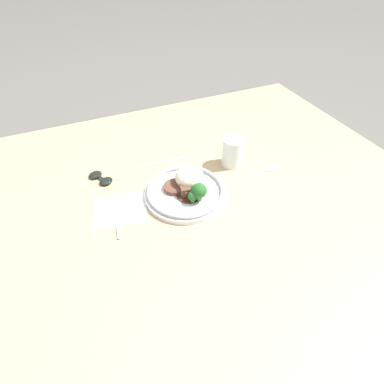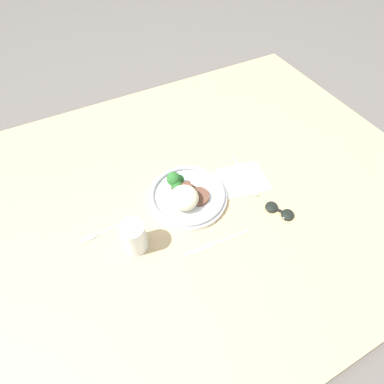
{
  "view_description": "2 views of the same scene",
  "coord_description": "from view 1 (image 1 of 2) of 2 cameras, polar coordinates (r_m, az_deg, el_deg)",
  "views": [
    {
      "loc": [
        -0.22,
        -0.6,
        0.65
      ],
      "look_at": [
        0.03,
        -0.01,
        0.06
      ],
      "focal_mm": 28.0,
      "sensor_mm": 36.0,
      "label": 1
    },
    {
      "loc": [
        0.27,
        0.53,
        0.78
      ],
      "look_at": [
        0.02,
        0.03,
        0.07
      ],
      "focal_mm": 28.0,
      "sensor_mm": 36.0,
      "label": 2
    }
  ],
  "objects": [
    {
      "name": "fork",
      "position": [
        0.89,
        -14.32,
        -3.18
      ],
      "size": [
        0.04,
        0.19,
        0.0
      ],
      "rotation": [
        0.0,
        0.0,
        1.42
      ],
      "color": "#ADADB2",
      "rests_on": "napkin"
    },
    {
      "name": "ground_plane",
      "position": [
        0.91,
        -2.23,
        -3.19
      ],
      "size": [
        8.0,
        8.0,
        0.0
      ],
      "primitive_type": "plane",
      "color": "#5B5651"
    },
    {
      "name": "spoon",
      "position": [
        1.02,
        14.1,
        3.94
      ],
      "size": [
        0.17,
        0.02,
        0.01
      ],
      "rotation": [
        0.0,
        0.0,
        0.01
      ],
      "color": "#ADADB2",
      "rests_on": "dining_table"
    },
    {
      "name": "plate",
      "position": [
        0.89,
        -0.99,
        0.62
      ],
      "size": [
        0.25,
        0.25,
        0.07
      ],
      "color": "white",
      "rests_on": "dining_table"
    },
    {
      "name": "dining_table",
      "position": [
        0.9,
        -2.26,
        -2.48
      ],
      "size": [
        1.55,
        1.19,
        0.03
      ],
      "color": "tan",
      "rests_on": "ground"
    },
    {
      "name": "napkin",
      "position": [
        0.89,
        -13.54,
        -3.32
      ],
      "size": [
        0.17,
        0.15,
        0.0
      ],
      "color": "white",
      "rests_on": "dining_table"
    },
    {
      "name": "sunglasses",
      "position": [
        1.0,
        -17.02,
        2.59
      ],
      "size": [
        0.08,
        0.1,
        0.01
      ],
      "rotation": [
        0.0,
        0.0,
        0.51
      ],
      "color": "black",
      "rests_on": "dining_table"
    },
    {
      "name": "juice_glass",
      "position": [
        1.01,
        7.64,
        7.37
      ],
      "size": [
        0.07,
        0.07,
        0.1
      ],
      "color": "#F4AD19",
      "rests_on": "dining_table"
    },
    {
      "name": "knife",
      "position": [
        1.04,
        -4.74,
        5.84
      ],
      "size": [
        0.2,
        0.03,
        0.0
      ],
      "rotation": [
        0.0,
        0.0,
        -0.08
      ],
      "color": "#ADADB2",
      "rests_on": "dining_table"
    }
  ]
}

